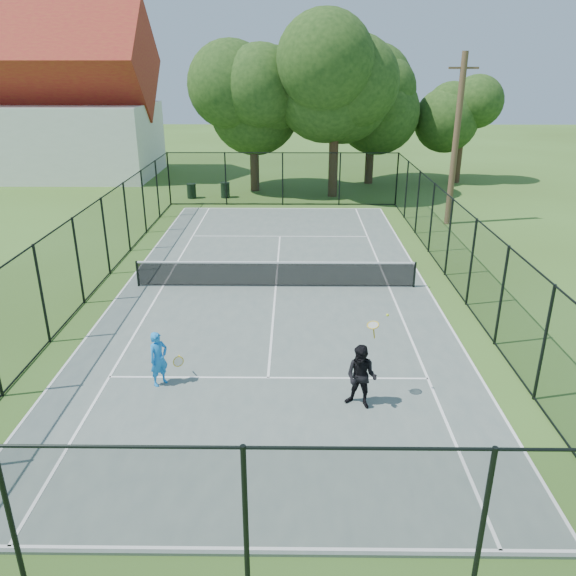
{
  "coord_description": "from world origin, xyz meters",
  "views": [
    {
      "loc": [
        0.65,
        -18.95,
        7.57
      ],
      "look_at": [
        0.48,
        -3.0,
        1.2
      ],
      "focal_mm": 35.0,
      "sensor_mm": 36.0,
      "label": 1
    }
  ],
  "objects_px": {
    "trash_bin_right": "(225,190)",
    "player_black": "(361,377)",
    "tennis_net": "(276,273)",
    "player_blue": "(159,359)",
    "trash_bin_left": "(192,191)",
    "utility_pole": "(456,141)"
  },
  "relations": [
    {
      "from": "trash_bin_right",
      "to": "player_black",
      "type": "distance_m",
      "value": 23.26
    },
    {
      "from": "tennis_net",
      "to": "player_blue",
      "type": "distance_m",
      "value": 7.23
    },
    {
      "from": "trash_bin_right",
      "to": "player_black",
      "type": "bearing_deg",
      "value": -75.65
    },
    {
      "from": "trash_bin_right",
      "to": "player_black",
      "type": "xyz_separation_m",
      "value": [
        5.76,
        -22.53,
        0.38
      ]
    },
    {
      "from": "trash_bin_left",
      "to": "utility_pole",
      "type": "height_order",
      "value": "utility_pole"
    },
    {
      "from": "trash_bin_right",
      "to": "player_blue",
      "type": "height_order",
      "value": "player_blue"
    },
    {
      "from": "trash_bin_right",
      "to": "utility_pole",
      "type": "xyz_separation_m",
      "value": [
        12.03,
        -5.88,
        3.67
      ]
    },
    {
      "from": "trash_bin_right",
      "to": "player_black",
      "type": "height_order",
      "value": "player_black"
    },
    {
      "from": "utility_pole",
      "to": "player_blue",
      "type": "xyz_separation_m",
      "value": [
        -11.19,
        -15.7,
        -3.37
      ]
    },
    {
      "from": "tennis_net",
      "to": "player_black",
      "type": "xyz_separation_m",
      "value": [
        2.23,
        -7.64,
        0.27
      ]
    },
    {
      "from": "player_black",
      "to": "tennis_net",
      "type": "bearing_deg",
      "value": 106.23
    },
    {
      "from": "trash_bin_left",
      "to": "player_black",
      "type": "relative_size",
      "value": 0.41
    },
    {
      "from": "tennis_net",
      "to": "player_black",
      "type": "relative_size",
      "value": 4.64
    },
    {
      "from": "utility_pole",
      "to": "trash_bin_left",
      "type": "bearing_deg",
      "value": 157.89
    },
    {
      "from": "player_blue",
      "to": "utility_pole",
      "type": "bearing_deg",
      "value": 54.54
    },
    {
      "from": "trash_bin_left",
      "to": "player_black",
      "type": "xyz_separation_m",
      "value": [
        7.79,
        -22.35,
        0.4
      ]
    },
    {
      "from": "tennis_net",
      "to": "utility_pole",
      "type": "bearing_deg",
      "value": 46.68
    },
    {
      "from": "utility_pole",
      "to": "player_black",
      "type": "relative_size",
      "value": 3.76
    },
    {
      "from": "tennis_net",
      "to": "player_black",
      "type": "bearing_deg",
      "value": -73.77
    },
    {
      "from": "player_black",
      "to": "utility_pole",
      "type": "bearing_deg",
      "value": 69.38
    },
    {
      "from": "utility_pole",
      "to": "player_black",
      "type": "distance_m",
      "value": 18.08
    },
    {
      "from": "tennis_net",
      "to": "utility_pole",
      "type": "distance_m",
      "value": 12.87
    }
  ]
}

